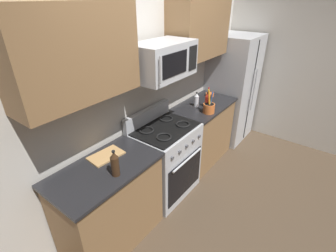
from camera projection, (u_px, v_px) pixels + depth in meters
The scene contains 16 objects.
ground_plane at pixel (212, 213), 2.90m from camera, with size 16.00×16.00×0.00m, color #473828.
wall_back at pixel (140, 90), 2.83m from camera, with size 8.00×0.10×2.60m, color beige.
counter_left at pixel (110, 205), 2.41m from camera, with size 1.01×0.58×0.91m.
range_oven at pixel (165, 160), 3.03m from camera, with size 0.76×0.63×1.09m.
counter_right at pixel (202, 132), 3.68m from camera, with size 1.02×0.58×0.91m.
refrigerator at pixel (232, 89), 4.12m from camera, with size 0.78×0.70×1.74m.
wall_right at pixel (287, 64), 3.91m from camera, with size 0.10×8.00×2.60m, color beige.
microwave at pixel (163, 60), 2.47m from camera, with size 0.71×0.44×0.35m.
upper_cabinets_left at pixel (74, 54), 1.80m from camera, with size 1.00×0.34×0.71m.
upper_cabinets_right at pixel (199, 29), 3.07m from camera, with size 1.01×0.34×0.71m.
utensil_crock at pixel (209, 107), 3.18m from camera, with size 0.15×0.15×0.34m.
cutting_board at pixel (106, 156), 2.35m from camera, with size 0.32×0.20×0.02m, color tan.
bottle_soy at pixel (115, 164), 2.06m from camera, with size 0.07×0.07×0.25m.
bottle_hot_sauce at pixel (207, 100), 3.34m from camera, with size 0.06×0.06×0.21m.
bottle_vinegar at pixel (196, 100), 3.36m from camera, with size 0.06×0.06×0.20m.
prep_bowl at pixel (210, 94), 3.73m from camera, with size 0.13×0.13×0.05m.
Camera 1 is at (-1.96, -0.82, 2.28)m, focal length 26.29 mm.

